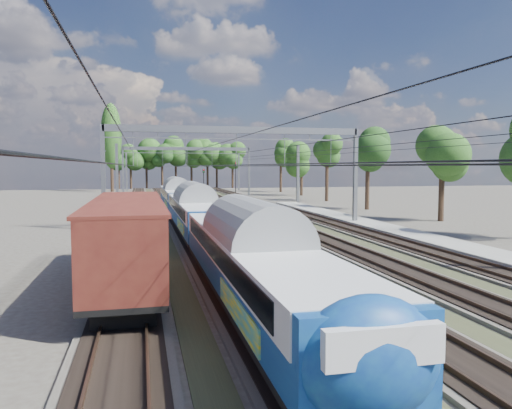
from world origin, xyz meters
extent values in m
plane|color=#47423A|center=(0.00, 0.00, 0.00)|extent=(220.00, 220.00, 0.00)
cube|color=#47423A|center=(-9.00, 45.00, 0.07)|extent=(3.00, 130.00, 0.15)
cube|color=black|center=(-9.00, 45.00, 0.17)|extent=(2.50, 130.00, 0.06)
cube|color=#473326|center=(-9.72, 45.00, 0.27)|extent=(0.08, 130.00, 0.14)
cube|color=#473326|center=(-8.28, 45.00, 0.27)|extent=(0.08, 130.00, 0.14)
cube|color=#47423A|center=(-4.50, 45.00, 0.07)|extent=(3.00, 130.00, 0.15)
cube|color=black|center=(-4.50, 45.00, 0.17)|extent=(2.50, 130.00, 0.06)
cube|color=#473326|center=(-5.22, 45.00, 0.27)|extent=(0.08, 130.00, 0.14)
cube|color=#473326|center=(-3.78, 45.00, 0.27)|extent=(0.08, 130.00, 0.14)
cube|color=#47423A|center=(0.00, 45.00, 0.07)|extent=(3.00, 130.00, 0.15)
cube|color=black|center=(0.00, 45.00, 0.17)|extent=(2.50, 130.00, 0.06)
cube|color=#473326|center=(-0.72, 45.00, 0.27)|extent=(0.08, 130.00, 0.14)
cube|color=#473326|center=(0.72, 45.00, 0.27)|extent=(0.08, 130.00, 0.14)
cube|color=#47423A|center=(4.50, 45.00, 0.07)|extent=(3.00, 130.00, 0.15)
cube|color=black|center=(4.50, 45.00, 0.17)|extent=(2.50, 130.00, 0.06)
cube|color=#473326|center=(3.78, 45.00, 0.27)|extent=(0.08, 130.00, 0.14)
cube|color=#473326|center=(5.22, 45.00, 0.27)|extent=(0.08, 130.00, 0.14)
cube|color=#47423A|center=(9.00, 45.00, 0.07)|extent=(3.00, 130.00, 0.15)
cube|color=black|center=(9.00, 45.00, 0.17)|extent=(2.50, 130.00, 0.06)
cube|color=#473326|center=(8.28, 45.00, 0.27)|extent=(0.08, 130.00, 0.14)
cube|color=#473326|center=(9.72, 45.00, 0.27)|extent=(0.08, 130.00, 0.14)
cube|color=#353522|center=(-6.75, 45.00, 0.03)|extent=(1.10, 130.00, 0.05)
cube|color=#353522|center=(-2.25, 45.00, 0.03)|extent=(1.10, 130.00, 0.05)
cube|color=#353522|center=(2.25, 45.00, 0.03)|extent=(1.10, 130.00, 0.05)
cube|color=#353522|center=(6.75, 45.00, 0.03)|extent=(1.10, 130.00, 0.05)
cube|color=gray|center=(12.00, 20.00, 0.15)|extent=(3.00, 70.00, 0.30)
cube|color=slate|center=(-11.50, 30.00, 4.50)|extent=(0.35, 0.35, 9.00)
cube|color=slate|center=(11.50, 30.00, 4.50)|extent=(0.35, 0.35, 9.00)
cube|color=slate|center=(0.00, 30.00, 8.70)|extent=(23.00, 0.35, 0.60)
cube|color=slate|center=(-11.50, 78.00, 4.50)|extent=(0.35, 0.35, 9.00)
cube|color=slate|center=(11.50, 78.00, 4.50)|extent=(0.35, 0.35, 9.00)
cube|color=slate|center=(0.00, 78.00, 8.70)|extent=(23.00, 0.35, 0.60)
cube|color=slate|center=(-11.50, 55.00, 4.25)|extent=(0.35, 0.35, 8.50)
cube|color=slate|center=(-11.50, 100.00, 4.25)|extent=(0.35, 0.35, 8.50)
cube|color=slate|center=(13.80, 55.00, 4.25)|extent=(0.35, 0.35, 8.50)
cube|color=slate|center=(13.80, 100.00, 4.25)|extent=(0.35, 0.35, 8.50)
cylinder|color=black|center=(-9.00, 45.00, 5.50)|extent=(0.03, 130.00, 0.03)
cylinder|color=black|center=(-9.00, 45.00, 6.60)|extent=(0.03, 130.00, 0.03)
cylinder|color=black|center=(-4.50, 45.00, 5.50)|extent=(0.03, 130.00, 0.03)
cylinder|color=black|center=(-4.50, 45.00, 6.60)|extent=(0.03, 130.00, 0.03)
cylinder|color=black|center=(0.00, 45.00, 5.50)|extent=(0.03, 130.00, 0.03)
cylinder|color=black|center=(0.00, 45.00, 6.60)|extent=(0.03, 130.00, 0.03)
cylinder|color=black|center=(4.50, 45.00, 5.50)|extent=(0.03, 130.00, 0.03)
cylinder|color=black|center=(4.50, 45.00, 6.60)|extent=(0.03, 130.00, 0.03)
cylinder|color=black|center=(9.00, 45.00, 5.50)|extent=(0.03, 130.00, 0.03)
cylinder|color=black|center=(9.00, 45.00, 6.60)|extent=(0.03, 130.00, 0.03)
cylinder|color=black|center=(-13.66, 111.48, 2.99)|extent=(0.56, 0.56, 5.97)
sphere|color=#163D17|center=(-13.66, 111.48, 7.77)|extent=(4.14, 4.14, 4.14)
cylinder|color=black|center=(-10.84, 111.48, 3.00)|extent=(0.56, 0.56, 6.00)
sphere|color=#163D17|center=(-10.84, 111.48, 7.80)|extent=(5.23, 5.23, 5.23)
cylinder|color=black|center=(-7.37, 110.76, 2.96)|extent=(0.56, 0.56, 5.93)
sphere|color=#163D17|center=(-7.37, 110.76, 7.71)|extent=(4.65, 4.65, 4.65)
cylinder|color=black|center=(-2.48, 110.66, 2.99)|extent=(0.56, 0.56, 5.99)
sphere|color=#163D17|center=(-2.48, 110.66, 7.78)|extent=(4.77, 4.77, 4.77)
cylinder|color=black|center=(0.15, 111.81, 3.40)|extent=(0.56, 0.56, 6.80)
sphere|color=#163D17|center=(0.15, 111.81, 8.84)|extent=(5.46, 5.46, 5.46)
cylinder|color=black|center=(3.92, 113.25, 2.81)|extent=(0.56, 0.56, 5.61)
sphere|color=#163D17|center=(3.92, 113.25, 7.30)|extent=(4.50, 4.50, 4.50)
cylinder|color=black|center=(7.10, 111.00, 2.86)|extent=(0.56, 0.56, 5.72)
sphere|color=#163D17|center=(7.10, 111.00, 7.44)|extent=(4.34, 4.34, 4.34)
cylinder|color=black|center=(10.98, 113.57, 3.19)|extent=(0.56, 0.56, 6.38)
sphere|color=#163D17|center=(10.98, 113.57, 8.29)|extent=(5.48, 5.48, 5.48)
cylinder|color=black|center=(15.04, 112.80, 3.71)|extent=(0.56, 0.56, 7.42)
sphere|color=#163D17|center=(15.04, 112.80, 9.64)|extent=(4.30, 4.30, 4.30)
cylinder|color=black|center=(21.43, 30.92, 2.97)|extent=(0.56, 0.56, 5.93)
sphere|color=#163D17|center=(21.43, 30.92, 7.71)|extent=(3.96, 3.96, 3.96)
cylinder|color=black|center=(19.86, 45.80, 2.83)|extent=(0.56, 0.56, 5.66)
sphere|color=#163D17|center=(19.86, 45.80, 7.35)|extent=(3.44, 3.44, 3.44)
cylinder|color=black|center=(19.80, 60.16, 3.48)|extent=(0.56, 0.56, 6.96)
sphere|color=#163D17|center=(19.80, 60.16, 9.05)|extent=(3.43, 3.43, 3.43)
cylinder|color=black|center=(21.08, 72.88, 2.76)|extent=(0.56, 0.56, 5.52)
sphere|color=#163D17|center=(21.08, 72.88, 7.17)|extent=(4.43, 4.43, 4.43)
cylinder|color=black|center=(21.31, 87.57, 3.47)|extent=(0.56, 0.56, 6.95)
sphere|color=#163D17|center=(21.31, 87.57, 9.03)|extent=(4.92, 4.92, 4.92)
cylinder|color=black|center=(-14.50, 98.00, 8.00)|extent=(0.70, 0.70, 16.00)
ellipsoid|color=#224F1A|center=(-14.50, 98.00, 12.00)|extent=(4.40, 4.40, 14.08)
cube|color=black|center=(-4.50, -3.49, 0.53)|extent=(1.94, 2.91, 0.78)
cube|color=black|center=(-4.50, 10.08, 0.53)|extent=(1.94, 2.91, 0.78)
cube|color=navy|center=(-4.50, 3.29, 1.99)|extent=(2.71, 19.39, 1.84)
cube|color=silver|center=(-4.50, 3.29, 2.47)|extent=(2.79, 18.61, 0.92)
cube|color=black|center=(-3.09, 3.29, 2.47)|extent=(0.04, 16.48, 0.68)
cube|color=yellow|center=(-4.50, -0.97, 1.50)|extent=(2.81, 5.43, 0.68)
cylinder|color=gray|center=(-4.50, 3.29, 2.91)|extent=(2.75, 19.39, 2.75)
cube|color=black|center=(-4.50, 16.50, 0.53)|extent=(1.94, 2.91, 0.78)
cube|color=black|center=(-4.50, 30.07, 0.53)|extent=(1.94, 2.91, 0.78)
cube|color=navy|center=(-4.50, 23.28, 1.99)|extent=(2.71, 19.39, 1.84)
cube|color=silver|center=(-4.50, 23.28, 2.47)|extent=(2.79, 18.61, 0.92)
cube|color=black|center=(-3.09, 23.28, 2.47)|extent=(0.04, 16.48, 0.68)
cube|color=yellow|center=(-4.50, 19.02, 1.50)|extent=(2.81, 5.43, 0.68)
cylinder|color=gray|center=(-4.50, 23.28, 2.91)|extent=(2.75, 19.39, 2.75)
cube|color=black|center=(-4.50, 36.48, 0.53)|extent=(1.94, 2.91, 0.78)
cube|color=black|center=(-4.50, 50.05, 0.53)|extent=(1.94, 2.91, 0.78)
cube|color=navy|center=(-4.50, 43.27, 1.99)|extent=(2.71, 19.39, 1.84)
cube|color=silver|center=(-4.50, 43.27, 2.47)|extent=(2.79, 18.61, 0.92)
cube|color=black|center=(-3.09, 43.27, 2.47)|extent=(0.04, 16.48, 0.68)
cube|color=yellow|center=(-4.50, 39.00, 1.50)|extent=(2.81, 5.43, 0.68)
cylinder|color=gray|center=(-4.50, 43.27, 2.91)|extent=(2.75, 19.39, 2.75)
ellipsoid|color=navy|center=(-4.50, -6.20, 2.04)|extent=(2.75, 1.51, 2.35)
cube|color=black|center=(-9.00, 3.56, 0.53)|extent=(2.10, 2.73, 0.74)
cube|color=black|center=(-9.00, 13.85, 0.53)|extent=(2.10, 2.73, 0.74)
cube|color=black|center=(-9.00, 8.71, 1.00)|extent=(2.84, 14.71, 0.21)
cube|color=#4D1914|center=(-9.00, 8.71, 2.47)|extent=(2.84, 14.71, 2.73)
cube|color=#4D1914|center=(-9.00, 8.71, 3.89)|extent=(3.05, 14.71, 0.13)
imported|color=black|center=(2.73, 62.09, 0.99)|extent=(0.68, 0.84, 1.98)
cylinder|color=black|center=(1.64, 67.55, 2.20)|extent=(0.12, 0.12, 4.41)
cube|color=black|center=(1.64, 67.55, 4.71)|extent=(0.33, 0.22, 0.62)
sphere|color=red|center=(1.64, 67.43, 4.89)|extent=(0.14, 0.14, 0.14)
sphere|color=#0C9919|center=(1.64, 67.43, 4.58)|extent=(0.14, 0.14, 0.14)
cylinder|color=black|center=(10.53, 86.44, 2.77)|extent=(0.16, 0.16, 5.54)
cube|color=black|center=(10.53, 86.44, 5.93)|extent=(0.40, 0.26, 0.78)
sphere|color=red|center=(10.53, 86.29, 6.15)|extent=(0.18, 0.18, 0.18)
sphere|color=#0C9919|center=(10.53, 86.29, 5.76)|extent=(0.18, 0.18, 0.18)
camera|label=1|loc=(-8.36, -14.11, 5.43)|focal=35.00mm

